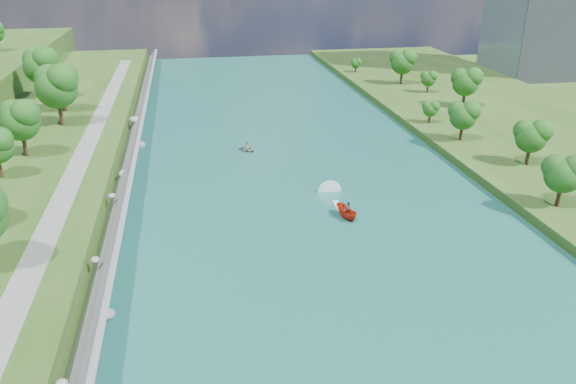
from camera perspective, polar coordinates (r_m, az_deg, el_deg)
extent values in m
plane|color=#2D5119|center=(64.13, 5.42, -7.87)|extent=(260.00, 260.00, 0.00)
cube|color=#17574C|center=(81.33, 1.68, -0.68)|extent=(55.00, 240.00, 0.10)
cube|color=slate|center=(79.72, -16.80, -0.86)|extent=(3.54, 236.00, 4.05)
ellipsoid|color=gray|center=(58.72, -17.85, -11.71)|extent=(1.42, 1.56, 0.83)
ellipsoid|color=gray|center=(63.18, -19.02, -6.53)|extent=(0.93, 1.01, 0.65)
ellipsoid|color=gray|center=(71.82, -17.19, -3.67)|extent=(0.94, 1.22, 0.60)
ellipsoid|color=gray|center=(78.61, -17.48, -0.37)|extent=(0.93, 1.12, 0.66)
ellipsoid|color=gray|center=(89.64, -16.26, 1.80)|extent=(1.85, 1.86, 1.17)
ellipsoid|color=gray|center=(96.05, -15.78, 3.31)|extent=(1.49, 1.55, 1.08)
ellipsoid|color=gray|center=(106.93, -14.73, 4.65)|extent=(1.75, 2.03, 1.26)
ellipsoid|color=gray|center=(115.66, -15.36, 7.08)|extent=(1.88, 1.72, 1.35)
cube|color=gray|center=(80.17, -21.65, -0.05)|extent=(3.00, 200.00, 0.10)
ellipsoid|color=#1F5416|center=(96.01, -25.54, 6.36)|extent=(6.35, 6.35, 10.58)
ellipsoid|color=#1F5416|center=(111.00, -22.44, 9.62)|extent=(7.93, 7.93, 13.22)
ellipsoid|color=#1F5416|center=(121.06, -22.01, 10.16)|extent=(6.59, 6.59, 10.99)
ellipsoid|color=#1F5416|center=(133.81, -23.79, 11.44)|extent=(7.78, 7.78, 12.97)
ellipsoid|color=#1F5416|center=(82.21, 26.14, 1.43)|extent=(5.14, 5.14, 8.57)
ellipsoid|color=#1F5416|center=(96.80, 23.46, 5.02)|extent=(5.24, 5.24, 8.74)
ellipsoid|color=#1F5416|center=(105.62, 17.36, 7.25)|extent=(5.11, 5.11, 8.52)
ellipsoid|color=#1F5416|center=(115.65, 14.26, 8.08)|extent=(3.15, 3.15, 5.24)
ellipsoid|color=#1F5416|center=(129.72, 17.60, 10.43)|extent=(6.05, 6.05, 10.08)
ellipsoid|color=#1F5416|center=(141.33, 14.07, 11.00)|extent=(3.75, 3.75, 6.25)
ellipsoid|color=#1F5416|center=(148.96, 11.56, 12.66)|extent=(6.28, 6.28, 10.47)
ellipsoid|color=#1F5416|center=(162.97, 6.92, 12.77)|extent=(2.70, 2.70, 4.50)
imported|color=red|center=(75.58, 5.92, -2.02)|extent=(2.68, 4.53, 1.64)
imported|color=#66605B|center=(74.95, 5.72, -1.89)|extent=(0.76, 0.65, 1.76)
imported|color=#66605B|center=(76.00, 6.19, -1.61)|extent=(0.85, 0.71, 1.60)
cube|color=white|center=(78.52, 5.30, -1.62)|extent=(0.90, 5.00, 0.06)
imported|color=gray|center=(100.93, -4.17, 4.37)|extent=(3.90, 4.04, 0.68)
imported|color=#66605B|center=(100.73, -4.18, 4.71)|extent=(0.81, 0.63, 1.45)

